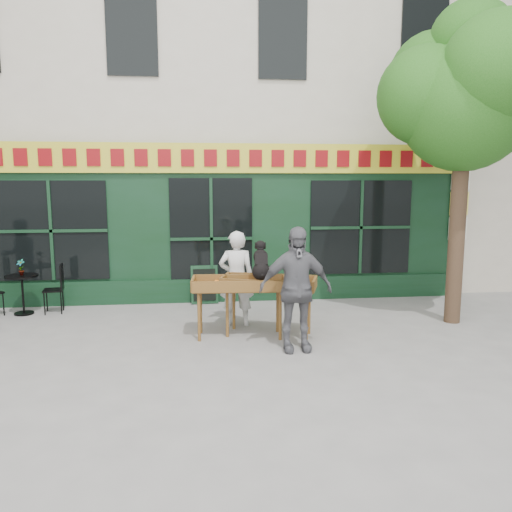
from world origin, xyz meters
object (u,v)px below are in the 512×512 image
object	(u,v)px
book_cart_center	(239,288)
dog	(261,259)
man_right	(296,289)
bistro_table	(22,287)
woman	(236,279)
book_cart_right	(269,287)

from	to	relation	value
book_cart_center	dog	bearing A→B (deg)	-4.62
dog	man_right	size ratio (longest dim) A/B	0.32
man_right	bistro_table	distance (m)	5.47
woman	book_cart_right	xyz separation A→B (m)	(0.48, -0.65, -0.02)
man_right	dog	bearing A→B (deg)	120.14
dog	woman	size ratio (longest dim) A/B	0.36
book_cart_center	dog	distance (m)	0.59
woman	bistro_table	world-z (taller)	woman
woman	bistro_table	distance (m)	4.20
dog	man_right	world-z (taller)	man_right
book_cart_center	woman	bearing A→B (deg)	93.51
dog	woman	xyz separation A→B (m)	(-0.35, 0.70, -0.45)
man_right	woman	bearing A→B (deg)	117.51
book_cart_center	book_cart_right	xyz separation A→B (m)	(0.48, 0.00, 0.00)
dog	bistro_table	size ratio (longest dim) A/B	0.79
woman	man_right	bearing A→B (deg)	122.83
woman	man_right	size ratio (longest dim) A/B	0.90
dog	bistro_table	distance (m)	4.82
man_right	bistro_table	world-z (taller)	man_right
book_cart_right	bistro_table	bearing A→B (deg)	176.04
dog	book_cart_center	bearing A→B (deg)	175.38
book_cart_right	man_right	distance (m)	0.82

